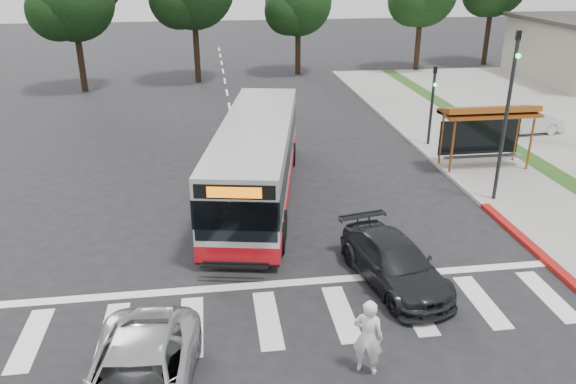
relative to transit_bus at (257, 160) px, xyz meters
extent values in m
plane|color=black|center=(-0.47, -3.26, -1.53)|extent=(140.00, 140.00, 0.00)
cube|color=gray|center=(10.53, 4.74, -1.47)|extent=(4.00, 40.00, 0.12)
cube|color=#9E9991|center=(8.53, 4.74, -1.45)|extent=(0.30, 40.00, 0.15)
cube|color=maroon|center=(8.53, -5.26, -1.45)|extent=(0.32, 6.00, 0.15)
cube|color=silver|center=(-0.47, -8.26, -1.52)|extent=(18.00, 2.60, 0.01)
cylinder|color=brown|center=(8.53, 1.14, -0.26)|extent=(0.10, 0.10, 2.30)
cylinder|color=brown|center=(12.13, 1.14, -0.26)|extent=(0.10, 0.10, 2.30)
cylinder|color=brown|center=(8.53, 2.34, -0.26)|extent=(0.10, 0.10, 2.30)
cylinder|color=brown|center=(12.13, 2.34, -0.26)|extent=(0.10, 0.10, 2.30)
cube|color=brown|center=(10.33, 1.74, 1.04)|extent=(4.20, 1.60, 0.12)
cube|color=brown|center=(10.33, 1.79, 1.19)|extent=(4.20, 1.32, 0.51)
cube|color=black|center=(10.33, 2.34, -0.21)|extent=(3.80, 0.06, 1.60)
cube|color=gray|center=(10.33, 1.74, -0.96)|extent=(3.60, 0.40, 0.08)
cylinder|color=black|center=(9.13, -1.76, 1.72)|extent=(0.14, 0.14, 6.50)
imported|color=black|center=(9.13, -1.76, 4.47)|extent=(0.16, 0.20, 1.00)
sphere|color=#19E533|center=(9.13, -1.94, 4.12)|extent=(0.18, 0.18, 0.18)
cylinder|color=black|center=(9.13, 5.24, 0.47)|extent=(0.14, 0.14, 4.00)
imported|color=black|center=(9.13, 5.24, 1.97)|extent=(0.16, 0.20, 1.00)
sphere|color=#19E533|center=(9.13, 5.06, 1.62)|extent=(0.18, 0.18, 0.18)
cylinder|color=black|center=(15.53, 24.74, 0.77)|extent=(0.44, 0.44, 4.40)
sphere|color=black|center=(14.55, 24.04, 4.07)|extent=(3.92, 3.92, 3.92)
cylinder|color=black|center=(22.53, 26.74, 0.89)|extent=(0.44, 0.44, 4.84)
cylinder|color=black|center=(-2.47, 22.74, 0.89)|extent=(0.44, 0.44, 4.84)
cylinder|color=black|center=(5.53, 24.74, 0.45)|extent=(0.44, 0.44, 3.96)
sphere|color=black|center=(5.53, 24.74, 4.05)|extent=(5.20, 5.20, 5.20)
sphere|color=black|center=(4.62, 24.09, 3.42)|extent=(3.64, 3.64, 3.64)
cylinder|color=black|center=(-10.47, 20.74, 0.67)|extent=(0.44, 0.44, 4.40)
sphere|color=black|center=(-11.45, 20.04, 3.97)|extent=(3.92, 3.92, 3.92)
imported|color=white|center=(1.57, -10.55, -0.57)|extent=(0.83, 0.73, 1.91)
imported|color=black|center=(3.39, -6.94, -0.87)|extent=(2.73, 4.84, 1.32)
imported|color=#B1B3B6|center=(-3.50, -11.05, -0.84)|extent=(2.71, 5.15, 1.38)
imported|color=silver|center=(15.03, 6.31, -0.81)|extent=(3.89, 1.67, 1.25)
camera|label=1|loc=(-1.67, -20.59, 7.37)|focal=35.00mm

